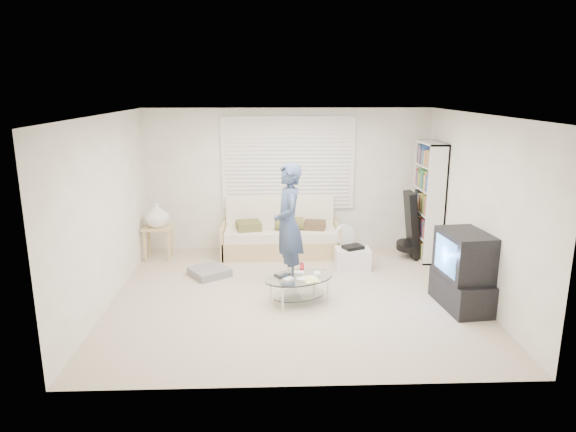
{
  "coord_description": "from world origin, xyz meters",
  "views": [
    {
      "loc": [
        -0.34,
        -6.7,
        2.84
      ],
      "look_at": [
        -0.07,
        0.3,
        1.08
      ],
      "focal_mm": 32.0,
      "sensor_mm": 36.0,
      "label": 1
    }
  ],
  "objects_px": {
    "bookshelf": "(428,201)",
    "tv_unit": "(463,271)",
    "futon_sofa": "(280,236)",
    "coffee_table": "(299,281)"
  },
  "relations": [
    {
      "from": "bookshelf",
      "to": "coffee_table",
      "type": "relative_size",
      "value": 1.72
    },
    {
      "from": "futon_sofa",
      "to": "bookshelf",
      "type": "relative_size",
      "value": 1.03
    },
    {
      "from": "bookshelf",
      "to": "tv_unit",
      "type": "distance_m",
      "value": 2.09
    },
    {
      "from": "bookshelf",
      "to": "futon_sofa",
      "type": "bearing_deg",
      "value": 173.5
    },
    {
      "from": "bookshelf",
      "to": "coffee_table",
      "type": "height_order",
      "value": "bookshelf"
    },
    {
      "from": "bookshelf",
      "to": "tv_unit",
      "type": "bearing_deg",
      "value": -93.52
    },
    {
      "from": "bookshelf",
      "to": "tv_unit",
      "type": "xyz_separation_m",
      "value": [
        -0.13,
        -2.03,
        -0.49
      ]
    },
    {
      "from": "bookshelf",
      "to": "tv_unit",
      "type": "relative_size",
      "value": 1.92
    },
    {
      "from": "futon_sofa",
      "to": "bookshelf",
      "type": "xyz_separation_m",
      "value": [
        2.47,
        -0.28,
        0.66
      ]
    },
    {
      "from": "tv_unit",
      "to": "bookshelf",
      "type": "bearing_deg",
      "value": 86.48
    }
  ]
}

